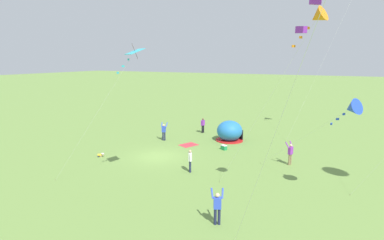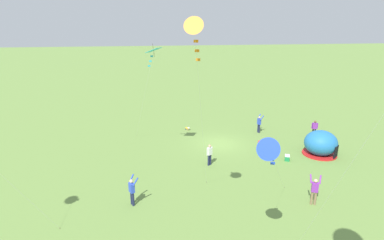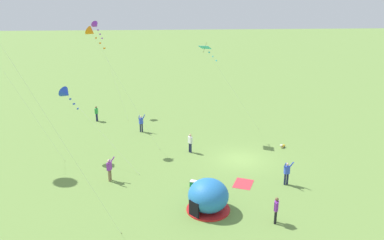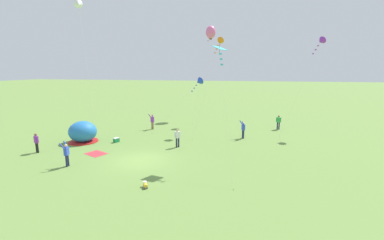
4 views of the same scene
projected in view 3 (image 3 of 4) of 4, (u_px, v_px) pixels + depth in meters
name	position (u px, v px, depth m)	size (l,w,h in m)	color
ground_plane	(241.00, 159.00, 31.76)	(300.00, 300.00, 0.00)	olive
popup_tent	(208.00, 196.00, 23.78)	(2.81, 2.81, 2.10)	#2672BF
picnic_blanket	(243.00, 184.00, 27.53)	(1.70, 1.30, 0.01)	#CC333D
cooler_box	(194.00, 184.00, 27.08)	(0.57, 0.64, 0.44)	#1E8C4C
toddler_crawling	(282.00, 146.00, 34.23)	(0.42, 0.54, 0.32)	gold
person_watching_sky	(96.00, 113.00, 41.58)	(0.57, 0.33, 1.72)	#1E2347
person_strolling	(276.00, 209.00, 22.40)	(0.55, 0.37, 1.72)	black
person_arms_raised	(287.00, 172.00, 27.12)	(0.54, 0.67, 1.89)	#1E2347
person_center_field	(190.00, 142.00, 32.96)	(0.52, 0.40, 1.72)	#1E2347
person_far_back	(109.00, 169.00, 27.70)	(0.72, 0.63, 1.89)	#8C7251
person_flying_kite	(141.00, 123.00, 38.14)	(0.64, 0.72, 1.89)	#1E2347
kite_purple	(96.00, 25.00, 42.48)	(4.74, 4.09, 10.70)	silver
kite_cyan	(207.00, 50.00, 34.63)	(2.36, 6.65, 9.23)	silver
kite_blue	(66.00, 94.00, 30.70)	(4.90, 6.64, 6.17)	silver
kite_orange	(91.00, 32.00, 32.06)	(2.50, 6.20, 10.81)	silver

